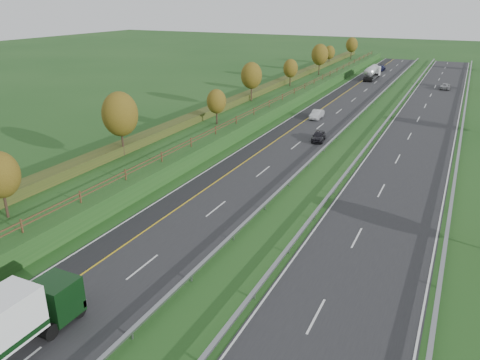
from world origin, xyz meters
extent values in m
plane|color=#1D4619|center=(8.00, 55.00, 0.00)|extent=(400.00, 400.00, 0.00)
cube|color=#242427|center=(0.00, 60.00, 0.02)|extent=(10.50, 200.00, 0.04)
cube|color=#242427|center=(16.50, 60.00, 0.02)|extent=(10.50, 200.00, 0.04)
cube|color=black|center=(-3.75, 60.00, 0.02)|extent=(3.00, 200.00, 0.04)
cube|color=silver|center=(-5.05, 60.00, 0.05)|extent=(0.15, 200.00, 0.01)
cube|color=gold|center=(-2.25, 60.00, 0.05)|extent=(0.15, 200.00, 0.01)
cube|color=silver|center=(5.05, 60.00, 0.05)|extent=(0.15, 200.00, 0.01)
cube|color=silver|center=(11.45, 60.00, 0.05)|extent=(0.15, 200.00, 0.01)
cube|color=silver|center=(21.55, 60.00, 0.05)|extent=(0.15, 200.00, 0.01)
cube|color=silver|center=(1.25, 11.00, 0.05)|extent=(0.15, 4.00, 0.01)
cube|color=silver|center=(15.25, 11.00, 0.05)|extent=(0.15, 4.00, 0.01)
cube|color=silver|center=(1.25, 23.00, 0.05)|extent=(0.15, 4.00, 0.01)
cube|color=silver|center=(15.25, 23.00, 0.05)|extent=(0.15, 4.00, 0.01)
cube|color=silver|center=(1.25, 35.00, 0.05)|extent=(0.15, 4.00, 0.01)
cube|color=silver|center=(15.25, 35.00, 0.05)|extent=(0.15, 4.00, 0.01)
cube|color=silver|center=(1.25, 47.00, 0.05)|extent=(0.15, 4.00, 0.01)
cube|color=silver|center=(15.25, 47.00, 0.05)|extent=(0.15, 4.00, 0.01)
cube|color=silver|center=(1.25, 59.00, 0.05)|extent=(0.15, 4.00, 0.01)
cube|color=silver|center=(15.25, 59.00, 0.05)|extent=(0.15, 4.00, 0.01)
cube|color=silver|center=(1.25, 71.00, 0.05)|extent=(0.15, 4.00, 0.01)
cube|color=silver|center=(15.25, 71.00, 0.05)|extent=(0.15, 4.00, 0.01)
cube|color=silver|center=(1.25, 83.00, 0.05)|extent=(0.15, 4.00, 0.01)
cube|color=silver|center=(15.25, 83.00, 0.05)|extent=(0.15, 4.00, 0.01)
cube|color=silver|center=(1.25, 95.00, 0.05)|extent=(0.15, 4.00, 0.01)
cube|color=silver|center=(15.25, 95.00, 0.05)|extent=(0.15, 4.00, 0.01)
cube|color=silver|center=(1.25, 107.00, 0.05)|extent=(0.15, 4.00, 0.01)
cube|color=silver|center=(15.25, 107.00, 0.05)|extent=(0.15, 4.00, 0.01)
cube|color=silver|center=(1.25, 119.00, 0.05)|extent=(0.15, 4.00, 0.01)
cube|color=silver|center=(15.25, 119.00, 0.05)|extent=(0.15, 4.00, 0.01)
cube|color=silver|center=(1.25, 131.00, 0.05)|extent=(0.15, 4.00, 0.01)
cube|color=silver|center=(15.25, 131.00, 0.05)|extent=(0.15, 4.00, 0.01)
cube|color=silver|center=(1.25, 143.00, 0.05)|extent=(0.15, 4.00, 0.01)
cube|color=silver|center=(15.25, 143.00, 0.05)|extent=(0.15, 4.00, 0.01)
cube|color=silver|center=(1.25, 155.00, 0.05)|extent=(0.15, 4.00, 0.01)
cube|color=silver|center=(15.25, 155.00, 0.05)|extent=(0.15, 4.00, 0.01)
cube|color=#1D4619|center=(-13.00, 60.00, 1.00)|extent=(12.00, 200.00, 2.00)
cube|color=#2E3D19|center=(-15.00, 60.00, 2.55)|extent=(2.20, 180.00, 1.10)
cube|color=#422B19|center=(-8.50, 60.00, 2.55)|extent=(0.08, 184.00, 0.10)
cube|color=#422B19|center=(-8.50, 60.00, 2.95)|extent=(0.08, 184.00, 0.10)
cube|color=#422B19|center=(-8.50, 8.50, 2.60)|extent=(0.12, 0.12, 1.20)
cube|color=#422B19|center=(-8.50, 15.00, 2.60)|extent=(0.12, 0.12, 1.20)
cube|color=#422B19|center=(-8.50, 21.50, 2.60)|extent=(0.12, 0.12, 1.20)
cube|color=#422B19|center=(-8.50, 28.00, 2.60)|extent=(0.12, 0.12, 1.20)
cube|color=#422B19|center=(-8.50, 34.50, 2.60)|extent=(0.12, 0.12, 1.20)
cube|color=#422B19|center=(-8.50, 41.00, 2.60)|extent=(0.12, 0.12, 1.20)
cube|color=#422B19|center=(-8.50, 47.50, 2.60)|extent=(0.12, 0.12, 1.20)
cube|color=#422B19|center=(-8.50, 54.00, 2.60)|extent=(0.12, 0.12, 1.20)
cube|color=#422B19|center=(-8.50, 60.50, 2.60)|extent=(0.12, 0.12, 1.20)
cube|color=#422B19|center=(-8.50, 67.00, 2.60)|extent=(0.12, 0.12, 1.20)
cube|color=#422B19|center=(-8.50, 73.50, 2.60)|extent=(0.12, 0.12, 1.20)
cube|color=#422B19|center=(-8.50, 80.00, 2.60)|extent=(0.12, 0.12, 1.20)
cube|color=#422B19|center=(-8.50, 86.50, 2.60)|extent=(0.12, 0.12, 1.20)
cube|color=#422B19|center=(-8.50, 93.00, 2.60)|extent=(0.12, 0.12, 1.20)
cube|color=#422B19|center=(-8.50, 99.50, 2.60)|extent=(0.12, 0.12, 1.20)
cube|color=#422B19|center=(-8.50, 106.00, 2.60)|extent=(0.12, 0.12, 1.20)
cube|color=#422B19|center=(-8.50, 112.50, 2.60)|extent=(0.12, 0.12, 1.20)
cube|color=#422B19|center=(-8.50, 119.00, 2.60)|extent=(0.12, 0.12, 1.20)
cube|color=#422B19|center=(-8.50, 125.50, 2.60)|extent=(0.12, 0.12, 1.20)
cube|color=#422B19|center=(-8.50, 132.00, 2.60)|extent=(0.12, 0.12, 1.20)
cube|color=#422B19|center=(-8.50, 138.50, 2.60)|extent=(0.12, 0.12, 1.20)
cube|color=#422B19|center=(-8.50, 145.00, 2.60)|extent=(0.12, 0.12, 1.20)
cube|color=#422B19|center=(-8.50, 151.50, 2.60)|extent=(0.12, 0.12, 1.20)
cube|color=gray|center=(5.70, 60.00, 0.62)|extent=(0.32, 200.00, 0.18)
cube|color=gray|center=(5.70, 4.00, 0.28)|extent=(0.10, 0.14, 0.56)
cube|color=gray|center=(5.70, 11.00, 0.28)|extent=(0.10, 0.14, 0.56)
cube|color=gray|center=(5.70, 18.00, 0.28)|extent=(0.10, 0.14, 0.56)
cube|color=gray|center=(5.70, 25.00, 0.28)|extent=(0.10, 0.14, 0.56)
cube|color=gray|center=(5.70, 32.00, 0.28)|extent=(0.10, 0.14, 0.56)
cube|color=gray|center=(5.70, 39.00, 0.28)|extent=(0.10, 0.14, 0.56)
cube|color=gray|center=(5.70, 46.00, 0.28)|extent=(0.10, 0.14, 0.56)
cube|color=gray|center=(5.70, 53.00, 0.28)|extent=(0.10, 0.14, 0.56)
cube|color=gray|center=(5.70, 60.00, 0.28)|extent=(0.10, 0.14, 0.56)
cube|color=gray|center=(5.70, 67.00, 0.28)|extent=(0.10, 0.14, 0.56)
cube|color=gray|center=(5.70, 74.00, 0.28)|extent=(0.10, 0.14, 0.56)
cube|color=gray|center=(5.70, 81.00, 0.28)|extent=(0.10, 0.14, 0.56)
cube|color=gray|center=(5.70, 88.00, 0.28)|extent=(0.10, 0.14, 0.56)
cube|color=gray|center=(5.70, 95.00, 0.28)|extent=(0.10, 0.14, 0.56)
cube|color=gray|center=(5.70, 102.00, 0.28)|extent=(0.10, 0.14, 0.56)
cube|color=gray|center=(5.70, 109.00, 0.28)|extent=(0.10, 0.14, 0.56)
cube|color=gray|center=(5.70, 116.00, 0.28)|extent=(0.10, 0.14, 0.56)
cube|color=gray|center=(5.70, 123.00, 0.28)|extent=(0.10, 0.14, 0.56)
cube|color=gray|center=(5.70, 130.00, 0.28)|extent=(0.10, 0.14, 0.56)
cube|color=gray|center=(5.70, 137.00, 0.28)|extent=(0.10, 0.14, 0.56)
cube|color=gray|center=(5.70, 144.00, 0.28)|extent=(0.10, 0.14, 0.56)
cube|color=gray|center=(5.70, 151.00, 0.28)|extent=(0.10, 0.14, 0.56)
cube|color=gray|center=(5.70, 158.00, 0.28)|extent=(0.10, 0.14, 0.56)
cube|color=gray|center=(10.80, 60.00, 0.62)|extent=(0.32, 200.00, 0.18)
cube|color=gray|center=(10.80, 11.00, 0.28)|extent=(0.10, 0.14, 0.56)
cube|color=gray|center=(10.80, 18.00, 0.28)|extent=(0.10, 0.14, 0.56)
cube|color=gray|center=(10.80, 25.00, 0.28)|extent=(0.10, 0.14, 0.56)
cube|color=gray|center=(10.80, 32.00, 0.28)|extent=(0.10, 0.14, 0.56)
cube|color=gray|center=(10.80, 39.00, 0.28)|extent=(0.10, 0.14, 0.56)
cube|color=gray|center=(10.80, 46.00, 0.28)|extent=(0.10, 0.14, 0.56)
cube|color=gray|center=(10.80, 53.00, 0.28)|extent=(0.10, 0.14, 0.56)
cube|color=gray|center=(10.80, 60.00, 0.28)|extent=(0.10, 0.14, 0.56)
cube|color=gray|center=(10.80, 67.00, 0.28)|extent=(0.10, 0.14, 0.56)
cube|color=gray|center=(10.80, 74.00, 0.28)|extent=(0.10, 0.14, 0.56)
cube|color=gray|center=(10.80, 81.00, 0.28)|extent=(0.10, 0.14, 0.56)
cube|color=gray|center=(10.80, 88.00, 0.28)|extent=(0.10, 0.14, 0.56)
cube|color=gray|center=(10.80, 95.00, 0.28)|extent=(0.10, 0.14, 0.56)
cube|color=gray|center=(10.80, 102.00, 0.28)|extent=(0.10, 0.14, 0.56)
cube|color=gray|center=(10.80, 109.00, 0.28)|extent=(0.10, 0.14, 0.56)
cube|color=gray|center=(10.80, 116.00, 0.28)|extent=(0.10, 0.14, 0.56)
cube|color=gray|center=(10.80, 123.00, 0.28)|extent=(0.10, 0.14, 0.56)
cube|color=gray|center=(10.80, 130.00, 0.28)|extent=(0.10, 0.14, 0.56)
cube|color=gray|center=(10.80, 137.00, 0.28)|extent=(0.10, 0.14, 0.56)
cube|color=gray|center=(10.80, 144.00, 0.28)|extent=(0.10, 0.14, 0.56)
cube|color=gray|center=(10.80, 151.00, 0.28)|extent=(0.10, 0.14, 0.56)
cube|color=gray|center=(10.80, 158.00, 0.28)|extent=(0.10, 0.14, 0.56)
cube|color=gray|center=(22.30, 60.00, 0.62)|extent=(0.32, 200.00, 0.18)
cube|color=gray|center=(22.30, 18.00, 0.28)|extent=(0.10, 0.14, 0.56)
cube|color=gray|center=(22.30, 32.00, 0.28)|extent=(0.10, 0.14, 0.56)
cube|color=gray|center=(22.30, 46.00, 0.28)|extent=(0.10, 0.14, 0.56)
cube|color=gray|center=(22.30, 60.00, 0.28)|extent=(0.10, 0.14, 0.56)
cube|color=gray|center=(22.30, 74.00, 0.28)|extent=(0.10, 0.14, 0.56)
cube|color=gray|center=(22.30, 88.00, 0.28)|extent=(0.10, 0.14, 0.56)
cube|color=gray|center=(22.30, 102.00, 0.28)|extent=(0.10, 0.14, 0.56)
cube|color=gray|center=(22.30, 116.00, 0.28)|extent=(0.10, 0.14, 0.56)
cube|color=gray|center=(22.30, 130.00, 0.28)|extent=(0.10, 0.14, 0.56)
cube|color=gray|center=(22.30, 144.00, 0.28)|extent=(0.10, 0.14, 0.56)
cube|color=gray|center=(22.30, 158.00, 0.28)|extent=(0.10, 0.14, 0.56)
cylinder|color=#2D2116|center=(-12.00, 10.00, 3.21)|extent=(0.24, 0.24, 2.43)
ellipsoid|color=#493A10|center=(-12.00, 10.00, 5.89)|extent=(3.24, 3.24, 4.05)
cylinder|color=#2D2116|center=(-14.00, 28.00, 3.58)|extent=(0.24, 0.24, 3.15)
ellipsoid|color=#493A10|center=(-14.00, 28.00, 7.04)|extent=(4.20, 4.20, 5.25)
cylinder|color=#2D2116|center=(-11.00, 46.00, 3.08)|extent=(0.24, 0.24, 2.16)
ellipsoid|color=#493A10|center=(-11.00, 46.00, 5.46)|extent=(2.88, 2.88, 3.60)
cylinder|color=#2D2116|center=(-13.50, 64.00, 3.44)|extent=(0.24, 0.24, 2.88)
ellipsoid|color=#493A10|center=(-13.50, 64.00, 6.61)|extent=(3.84, 3.84, 4.80)
cylinder|color=#2D2116|center=(-12.50, 82.00, 3.17)|extent=(0.24, 0.24, 2.34)
ellipsoid|color=#493A10|center=(-12.50, 82.00, 5.74)|extent=(3.12, 3.12, 3.90)
cylinder|color=#2D2116|center=(-11.50, 100.00, 3.53)|extent=(0.24, 0.24, 3.06)
ellipsoid|color=#493A10|center=(-11.50, 100.00, 6.90)|extent=(4.08, 4.08, 5.10)
cylinder|color=#2D2116|center=(-14.00, 118.00, 3.12)|extent=(0.24, 0.24, 2.25)
ellipsoid|color=#493A10|center=(-14.00, 118.00, 5.60)|extent=(3.00, 3.00, 3.75)
cylinder|color=#2D2116|center=(-12.00, 136.00, 3.35)|extent=(0.24, 0.24, 2.70)
ellipsoid|color=#493A10|center=(-12.00, 136.00, 6.32)|extent=(3.60, 3.60, 4.50)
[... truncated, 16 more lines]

